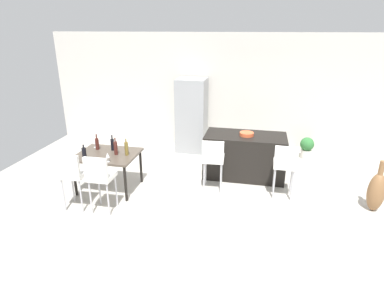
{
  "coord_description": "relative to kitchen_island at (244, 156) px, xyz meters",
  "views": [
    {
      "loc": [
        0.5,
        -5.3,
        3.02
      ],
      "look_at": [
        -0.73,
        0.45,
        0.85
      ],
      "focal_mm": 29.82,
      "sensor_mm": 36.0,
      "label": 1
    }
  ],
  "objects": [
    {
      "name": "wine_bottle_right",
      "position": [
        -2.84,
        -1.45,
        0.39
      ],
      "size": [
        0.08,
        0.08,
        0.27
      ],
      "color": "black",
      "rests_on": "dining_table"
    },
    {
      "name": "kitchen_island",
      "position": [
        0.0,
        0.0,
        0.0
      ],
      "size": [
        1.66,
        0.81,
        0.92
      ],
      "primitive_type": "cube",
      "color": "black",
      "rests_on": "ground_plane"
    },
    {
      "name": "fruit_bowl",
      "position": [
        0.02,
        -0.03,
        0.5
      ],
      "size": [
        0.29,
        0.29,
        0.07
      ],
      "primitive_type": "cylinder",
      "color": "#C6512D",
      "rests_on": "kitchen_island"
    },
    {
      "name": "dining_chair_near",
      "position": [
        -2.8,
        -1.95,
        0.24
      ],
      "size": [
        0.42,
        0.42,
        1.05
      ],
      "color": "white",
      "rests_on": "ground_plane"
    },
    {
      "name": "bar_chair_left",
      "position": [
        -0.55,
        -0.79,
        0.24
      ],
      "size": [
        0.43,
        0.43,
        1.05
      ],
      "color": "white",
      "rests_on": "ground_plane"
    },
    {
      "name": "dining_chair_far",
      "position": [
        -2.29,
        -1.95,
        0.24
      ],
      "size": [
        0.4,
        0.4,
        1.05
      ],
      "color": "white",
      "rests_on": "ground_plane"
    },
    {
      "name": "dining_table",
      "position": [
        -2.55,
        -1.14,
        0.21
      ],
      "size": [
        1.14,
        0.9,
        0.74
      ],
      "color": "#4C4238",
      "rests_on": "ground_plane"
    },
    {
      "name": "wine_bottle_middle",
      "position": [
        -2.15,
        -1.13,
        0.41
      ],
      "size": [
        0.07,
        0.07,
        0.33
      ],
      "color": "brown",
      "rests_on": "dining_table"
    },
    {
      "name": "wine_glass_corner",
      "position": [
        -2.94,
        -0.87,
        0.4
      ],
      "size": [
        0.07,
        0.07,
        0.17
      ],
      "color": "silver",
      "rests_on": "dining_table"
    },
    {
      "name": "wine_bottle_end",
      "position": [
        -2.36,
        -1.14,
        0.41
      ],
      "size": [
        0.07,
        0.07,
        0.33
      ],
      "color": "#471E19",
      "rests_on": "dining_table"
    },
    {
      "name": "ground_plane",
      "position": [
        -0.28,
        -1.02,
        -0.46
      ],
      "size": [
        10.0,
        10.0,
        0.0
      ],
      "primitive_type": "plane",
      "color": "#ADA89E"
    },
    {
      "name": "wine_glass_far",
      "position": [
        -2.36,
        -1.49,
        0.4
      ],
      "size": [
        0.07,
        0.07,
        0.17
      ],
      "color": "silver",
      "rests_on": "dining_table"
    },
    {
      "name": "bar_chair_middle",
      "position": [
        0.76,
        -0.79,
        0.24
      ],
      "size": [
        0.41,
        0.41,
        1.05
      ],
      "color": "white",
      "rests_on": "ground_plane"
    },
    {
      "name": "floor_vase",
      "position": [
        2.3,
        -0.92,
        -0.09
      ],
      "size": [
        0.28,
        0.28,
        0.93
      ],
      "color": "brown",
      "rests_on": "ground_plane"
    },
    {
      "name": "refrigerator",
      "position": [
        -1.42,
        1.3,
        0.46
      ],
      "size": [
        0.72,
        0.68,
        1.84
      ],
      "primitive_type": "cube",
      "color": "#939699",
      "rests_on": "ground_plane"
    },
    {
      "name": "wine_bottle_near",
      "position": [
        -2.52,
        -0.94,
        0.4
      ],
      "size": [
        0.07,
        0.07,
        0.31
      ],
      "color": "black",
      "rests_on": "dining_table"
    },
    {
      "name": "potted_plant",
      "position": [
        1.42,
        1.29,
        -0.16
      ],
      "size": [
        0.33,
        0.33,
        0.53
      ],
      "color": "beige",
      "rests_on": "ground_plane"
    },
    {
      "name": "wine_bottle_left",
      "position": [
        -2.84,
        -0.96,
        0.4
      ],
      "size": [
        0.07,
        0.07,
        0.31
      ],
      "color": "#471E19",
      "rests_on": "dining_table"
    },
    {
      "name": "back_wall",
      "position": [
        -0.28,
        1.74,
        0.99
      ],
      "size": [
        10.0,
        0.12,
        2.9
      ],
      "primitive_type": "cube",
      "color": "beige",
      "rests_on": "ground_plane"
    }
  ]
}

